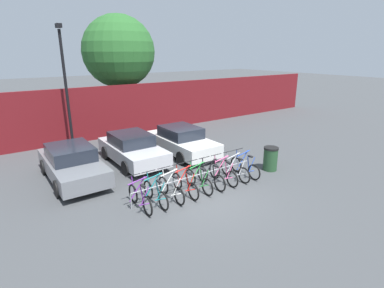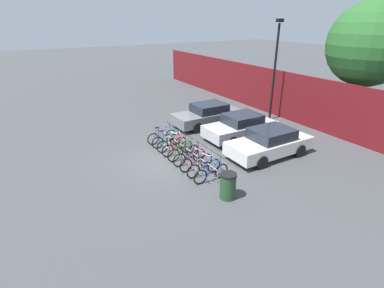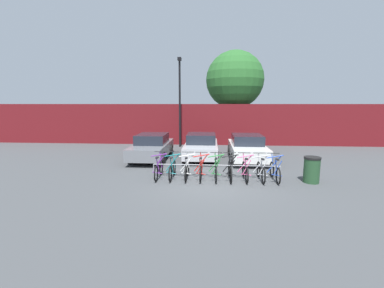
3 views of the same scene
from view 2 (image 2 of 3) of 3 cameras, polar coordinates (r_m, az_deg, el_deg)
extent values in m
plane|color=#424447|center=(14.44, -3.94, -3.02)|extent=(120.00, 120.00, 0.00)
cube|color=maroon|center=(19.76, 21.52, 7.40)|extent=(36.00, 0.16, 3.06)
cylinder|color=gray|center=(14.30, -1.16, -0.81)|extent=(5.26, 0.04, 0.04)
cylinder|color=gray|center=(16.58, -5.63, 1.51)|extent=(0.04, 0.04, 0.55)
cylinder|color=gray|center=(12.44, 4.87, -6.22)|extent=(0.04, 0.04, 0.55)
torus|color=black|center=(16.09, -7.43, 0.95)|extent=(0.06, 0.66, 0.66)
torus|color=black|center=(16.50, -4.09, 1.66)|extent=(0.06, 0.66, 0.66)
cylinder|color=#752D99|center=(16.23, -5.28, 2.46)|extent=(0.60, 0.04, 0.76)
cylinder|color=#752D99|center=(16.11, -5.49, 3.46)|extent=(0.68, 0.04, 0.16)
cylinder|color=#752D99|center=(16.12, -6.35, 2.04)|extent=(0.14, 0.04, 0.63)
cylinder|color=#752D99|center=(16.04, -7.00, 1.99)|extent=(0.32, 0.03, 0.58)
cylinder|color=#752D99|center=(16.17, -6.78, 1.01)|extent=(0.40, 0.03, 0.08)
cylinder|color=#752D99|center=(16.36, -4.26, 2.75)|extent=(0.12, 0.04, 0.69)
cylinder|color=black|center=(16.21, -4.43, 3.93)|extent=(0.52, 0.03, 0.03)
cube|color=black|center=(15.97, -6.71, 3.12)|extent=(0.10, 0.22, 0.05)
torus|color=black|center=(15.61, -6.58, 0.27)|extent=(0.06, 0.66, 0.66)
torus|color=black|center=(16.02, -3.17, 1.01)|extent=(0.06, 0.66, 0.66)
cylinder|color=#197A7F|center=(15.75, -4.38, 1.83)|extent=(0.60, 0.04, 0.76)
cylinder|color=#197A7F|center=(15.62, -4.59, 2.85)|extent=(0.68, 0.04, 0.16)
cylinder|color=#197A7F|center=(15.64, -5.47, 1.40)|extent=(0.14, 0.04, 0.63)
cylinder|color=#197A7F|center=(15.55, -6.14, 1.34)|extent=(0.32, 0.03, 0.58)
cylinder|color=#197A7F|center=(15.69, -5.92, 0.33)|extent=(0.40, 0.03, 0.08)
cylinder|color=#197A7F|center=(15.88, -3.33, 2.13)|extent=(0.12, 0.04, 0.69)
cylinder|color=black|center=(15.73, -3.50, 3.35)|extent=(0.52, 0.03, 0.03)
cube|color=black|center=(15.48, -5.83, 2.50)|extent=(0.10, 0.22, 0.05)
torus|color=black|center=(15.09, -5.62, -0.51)|extent=(0.06, 0.66, 0.66)
torus|color=black|center=(15.52, -2.12, 0.28)|extent=(0.06, 0.66, 0.66)
cylinder|color=silver|center=(15.24, -3.35, 1.11)|extent=(0.60, 0.04, 0.76)
cylinder|color=silver|center=(15.10, -3.55, 2.16)|extent=(0.68, 0.04, 0.16)
cylinder|color=silver|center=(15.12, -4.47, 0.66)|extent=(0.14, 0.04, 0.63)
cylinder|color=silver|center=(15.04, -5.16, 0.60)|extent=(0.32, 0.03, 0.58)
cylinder|color=silver|center=(15.18, -4.94, -0.45)|extent=(0.40, 0.03, 0.08)
cylinder|color=silver|center=(15.37, -2.27, 1.43)|extent=(0.12, 0.04, 0.69)
cylinder|color=black|center=(15.22, -2.44, 2.68)|extent=(0.52, 0.03, 0.03)
cube|color=black|center=(14.96, -4.83, 1.79)|extent=(0.10, 0.22, 0.05)
torus|color=black|center=(14.61, -4.64, -1.30)|extent=(0.06, 0.66, 0.66)
torus|color=black|center=(15.05, -1.06, -0.46)|extent=(0.06, 0.66, 0.66)
cylinder|color=red|center=(14.76, -2.31, 0.38)|extent=(0.60, 0.04, 0.76)
cylinder|color=red|center=(14.62, -2.51, 1.46)|extent=(0.68, 0.04, 0.16)
cylinder|color=red|center=(14.64, -3.46, -0.09)|extent=(0.14, 0.04, 0.63)
cylinder|color=red|center=(14.55, -4.16, -0.16)|extent=(0.32, 0.03, 0.58)
cylinder|color=red|center=(14.70, -3.94, -1.23)|extent=(0.40, 0.03, 0.08)
cylinder|color=red|center=(14.90, -1.21, 0.72)|extent=(0.12, 0.04, 0.69)
cylinder|color=black|center=(14.74, -1.36, 2.00)|extent=(0.52, 0.03, 0.03)
cube|color=black|center=(14.47, -3.82, 1.07)|extent=(0.10, 0.22, 0.05)
torus|color=black|center=(14.11, -3.54, -2.20)|extent=(0.06, 0.66, 0.66)
torus|color=black|center=(14.56, 0.14, -1.30)|extent=(0.06, 0.66, 0.66)
cylinder|color=#288438|center=(14.27, -1.13, -0.44)|extent=(0.60, 0.04, 0.76)
cylinder|color=#288438|center=(14.12, -1.33, 0.67)|extent=(0.68, 0.04, 0.16)
cylinder|color=#288438|center=(14.14, -2.31, -0.94)|extent=(0.14, 0.04, 0.63)
cylinder|color=#288438|center=(14.05, -3.03, -1.02)|extent=(0.32, 0.03, 0.58)
cylinder|color=#288438|center=(14.20, -2.82, -2.11)|extent=(0.40, 0.03, 0.08)
cylinder|color=#288438|center=(14.41, -0.01, -0.09)|extent=(0.12, 0.04, 0.69)
cylinder|color=black|center=(14.25, -0.15, 1.23)|extent=(0.52, 0.03, 0.03)
cube|color=black|center=(13.97, -2.67, 0.25)|extent=(0.10, 0.22, 0.05)
torus|color=black|center=(13.65, -2.42, -3.09)|extent=(0.06, 0.66, 0.66)
torus|color=black|center=(14.12, 1.33, -2.13)|extent=(0.06, 0.66, 0.66)
cylinder|color=black|center=(13.81, 0.05, -1.27)|extent=(0.60, 0.04, 0.76)
cylinder|color=black|center=(13.66, -0.14, -0.13)|extent=(0.68, 0.04, 0.16)
cylinder|color=black|center=(13.68, -1.16, -1.79)|extent=(0.14, 0.04, 0.63)
cylinder|color=black|center=(13.58, -1.90, -1.87)|extent=(0.32, 0.03, 0.58)
cylinder|color=black|center=(13.74, -1.69, -3.00)|extent=(0.40, 0.03, 0.08)
cylinder|color=black|center=(13.95, 1.20, -0.89)|extent=(0.12, 0.04, 0.69)
cylinder|color=black|center=(13.79, 1.06, 0.46)|extent=(0.52, 0.03, 0.03)
cube|color=black|center=(13.50, -1.52, -0.57)|extent=(0.10, 0.22, 0.05)
torus|color=black|center=(13.16, -1.15, -4.11)|extent=(0.06, 0.66, 0.66)
torus|color=black|center=(13.65, 2.69, -3.08)|extent=(0.06, 0.66, 0.66)
cylinder|color=#E55993|center=(13.33, 1.39, -2.20)|extent=(0.60, 0.04, 0.76)
cylinder|color=#E55993|center=(13.18, 1.21, -1.04)|extent=(0.68, 0.04, 0.16)
cylinder|color=#E55993|center=(13.20, 0.15, -2.76)|extent=(0.14, 0.04, 0.63)
cylinder|color=#E55993|center=(13.10, -0.60, -2.85)|extent=(0.32, 0.03, 0.58)
cylinder|color=#E55993|center=(13.26, -0.40, -4.01)|extent=(0.40, 0.03, 0.08)
cylinder|color=#E55993|center=(13.48, 2.57, -1.81)|extent=(0.12, 0.04, 0.69)
cylinder|color=black|center=(13.31, 2.45, -0.42)|extent=(0.52, 0.03, 0.03)
cube|color=black|center=(13.01, -0.20, -1.50)|extent=(0.10, 0.22, 0.05)
torus|color=black|center=(12.68, 0.26, -5.24)|extent=(0.06, 0.66, 0.66)
torus|color=black|center=(13.19, 4.19, -4.12)|extent=(0.06, 0.66, 0.66)
cylinder|color=#B7B7BC|center=(12.86, 2.88, -3.24)|extent=(0.60, 0.04, 0.76)
cylinder|color=#B7B7BC|center=(12.70, 2.71, -2.04)|extent=(0.68, 0.04, 0.16)
cylinder|color=#B7B7BC|center=(12.72, 1.61, -3.83)|extent=(0.14, 0.04, 0.63)
cylinder|color=#B7B7BC|center=(12.61, 0.84, -3.94)|extent=(0.32, 0.03, 0.58)
cylinder|color=#B7B7BC|center=(12.78, 1.03, -5.12)|extent=(0.40, 0.03, 0.08)
cylinder|color=#B7B7BC|center=(13.01, 4.08, -2.82)|extent=(0.12, 0.04, 0.69)
cylinder|color=black|center=(12.83, 3.97, -1.39)|extent=(0.52, 0.03, 0.03)
cube|color=black|center=(12.52, 1.26, -2.54)|extent=(0.10, 0.22, 0.05)
torus|color=black|center=(12.26, 1.60, -6.31)|extent=(0.06, 0.66, 0.66)
torus|color=black|center=(12.79, 5.61, -5.10)|extent=(0.06, 0.66, 0.66)
cylinder|color=#284CB7|center=(12.45, 4.29, -4.22)|extent=(0.60, 0.04, 0.76)
cylinder|color=#284CB7|center=(12.28, 4.13, -3.00)|extent=(0.68, 0.04, 0.16)
cylinder|color=#284CB7|center=(12.31, 2.99, -4.84)|extent=(0.14, 0.04, 0.63)
cylinder|color=#284CB7|center=(12.20, 2.21, -4.96)|extent=(0.32, 0.03, 0.58)
cylinder|color=#284CB7|center=(12.37, 2.39, -6.17)|extent=(0.40, 0.03, 0.08)
cylinder|color=#284CB7|center=(12.61, 5.52, -3.77)|extent=(0.12, 0.04, 0.69)
cylinder|color=black|center=(12.42, 5.42, -2.31)|extent=(0.52, 0.03, 0.03)
cube|color=black|center=(12.10, 2.66, -3.53)|extent=(0.10, 0.22, 0.05)
cube|color=slate|center=(18.85, 3.00, 5.23)|extent=(1.80, 4.38, 0.62)
cube|color=#1E232D|center=(18.74, 3.32, 6.93)|extent=(1.58, 2.02, 0.52)
cylinder|color=black|center=(20.28, 4.67, 5.76)|extent=(0.20, 0.64, 0.64)
cylinder|color=black|center=(18.98, 7.63, 4.40)|extent=(0.20, 0.64, 0.64)
cylinder|color=black|center=(18.99, -1.66, 4.61)|extent=(0.20, 0.64, 0.64)
cylinder|color=black|center=(17.60, 1.05, 3.08)|extent=(0.20, 0.64, 0.64)
cube|color=#B7B7BC|center=(16.97, 9.19, 2.89)|extent=(1.80, 4.15, 0.62)
cube|color=#1E232D|center=(16.85, 9.58, 4.77)|extent=(1.58, 1.91, 0.52)
cylinder|color=black|center=(18.40, 10.37, 3.61)|extent=(0.20, 0.64, 0.64)
cylinder|color=black|center=(17.24, 14.03, 1.93)|extent=(0.20, 0.64, 0.64)
cylinder|color=black|center=(17.00, 4.17, 2.29)|extent=(0.20, 0.64, 0.64)
cylinder|color=black|center=(15.73, 7.69, 0.36)|extent=(0.20, 0.64, 0.64)
cube|color=silver|center=(15.07, 14.44, -0.23)|extent=(1.80, 4.28, 0.62)
cube|color=#1E232D|center=(14.93, 14.95, 1.86)|extent=(1.58, 1.97, 0.52)
cylinder|color=black|center=(16.54, 15.40, 0.87)|extent=(0.20, 0.64, 0.64)
cylinder|color=black|center=(15.52, 19.83, -1.21)|extent=(0.20, 0.64, 0.64)
cylinder|color=black|center=(14.96, 8.68, -0.94)|extent=(0.20, 0.64, 0.64)
cylinder|color=black|center=(13.82, 13.10, -3.42)|extent=(0.20, 0.64, 0.64)
cylinder|color=black|center=(20.13, 15.38, 12.74)|extent=(0.14, 0.14, 5.99)
cube|color=black|center=(19.85, 16.39, 21.67)|extent=(0.24, 0.44, 0.20)
cylinder|color=#234728|center=(11.41, 6.85, -8.09)|extent=(0.60, 0.60, 0.95)
cylinder|color=black|center=(11.15, 6.97, -5.83)|extent=(0.63, 0.63, 0.08)
cylinder|color=brown|center=(20.19, 28.87, 6.71)|extent=(0.55, 0.55, 3.25)
sphere|color=#286028|center=(19.68, 30.79, 15.99)|extent=(4.55, 4.55, 4.55)
camera|label=1|loc=(17.63, -37.95, 13.89)|focal=28.00mm
camera|label=3|loc=(12.73, -47.53, 0.50)|focal=24.00mm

